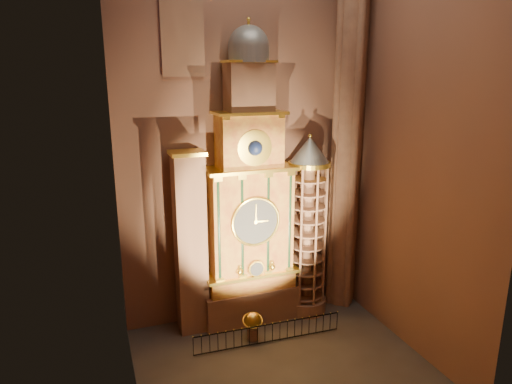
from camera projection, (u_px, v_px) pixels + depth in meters
name	position (u px, v px, depth m)	size (l,w,h in m)	color
floor	(283.00, 366.00, 22.62)	(14.00, 14.00, 0.00)	#383330
wall_back	(243.00, 130.00, 25.26)	(22.00, 22.00, 0.00)	#855C48
wall_left	(120.00, 156.00, 17.47)	(22.00, 22.00, 0.00)	#855C48
wall_right	(419.00, 138.00, 22.17)	(22.00, 22.00, 0.00)	#855C48
astronomical_clock	(250.00, 210.00, 25.42)	(5.60, 2.41, 16.70)	#8C634C
portrait_tower	(190.00, 243.00, 24.68)	(1.80, 1.60, 10.20)	#8C634C
stair_turret	(307.00, 228.00, 26.72)	(2.50, 2.50, 10.80)	#8C634C
gothic_pier	(348.00, 128.00, 26.40)	(2.04, 2.04, 22.00)	#8C634C
stained_glass_window	(182.00, 23.00, 22.71)	(2.20, 0.14, 5.20)	navy
celestial_globe	(253.00, 323.00, 24.65)	(1.31, 1.26, 1.60)	#8C634C
iron_railing	(269.00, 333.00, 24.39)	(8.14, 0.40, 1.09)	black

